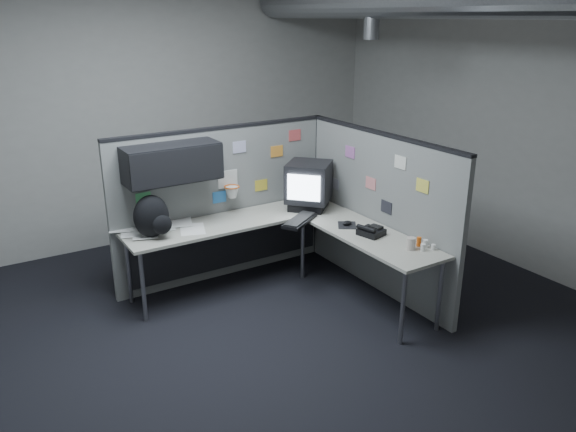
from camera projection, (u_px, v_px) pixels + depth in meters
room at (353, 88)px, 4.78m from camera, size 5.62×5.62×3.22m
partition_back at (211, 191)px, 5.72m from camera, size 2.44×0.42×1.63m
partition_right at (377, 212)px, 5.65m from camera, size 0.07×2.23×1.63m
desk at (272, 234)px, 5.63m from camera, size 2.31×2.11×0.73m
monitor at (309, 185)px, 5.95m from camera, size 0.61×0.61×0.50m
keyboard at (300, 220)px, 5.60m from camera, size 0.51×0.41×0.04m
mouse at (347, 224)px, 5.52m from camera, size 0.27×0.28×0.05m
phone at (371, 231)px, 5.27m from camera, size 0.24×0.26×0.10m
bottles at (424, 244)px, 4.97m from camera, size 0.14×0.18×0.08m
cup at (411, 244)px, 4.94m from camera, size 0.09×0.09×0.11m
papers at (156, 228)px, 5.44m from camera, size 0.89×0.78×0.02m
backpack at (152, 217)px, 5.17m from camera, size 0.35×0.31×0.41m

